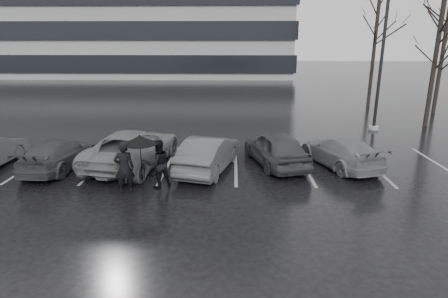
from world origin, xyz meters
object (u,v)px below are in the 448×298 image
Objects in this scene: car_west_b at (133,148)px; pedestrian_right at (159,164)px; pedestrian_left at (124,168)px; tree_north at (374,49)px; tree_east at (436,57)px; lamp_post at (383,48)px; tree_ne at (441,62)px; car_main at (275,148)px; car_east at (340,152)px; car_west_a at (209,153)px; car_west_c at (59,154)px.

pedestrian_right is at bearing 133.25° from car_west_b.
car_west_b is 2.92m from pedestrian_left.
tree_north is at bearing -143.77° from pedestrian_left.
pedestrian_right is 0.20× the size of tree_north.
pedestrian_right is 0.21× the size of tree_east.
car_west_b is 14.32m from lamp_post.
tree_ne is at bearing -172.63° from pedestrian_right.
pedestrian_right is at bearing -167.38° from pedestrian_left.
lamp_post is 1.42× the size of tree_ne.
tree_ne is (17.63, 14.56, 2.61)m from pedestrian_left.
pedestrian_left is 0.21× the size of tree_north.
tree_east is at bearing -158.45° from car_main.
pedestrian_right is at bearing -127.56° from tree_north.
car_main is 17.04m from tree_ne.
pedestrian_left is 23.02m from tree_ne.
pedestrian_left reaches higher than pedestrian_right.
tree_ne is (5.95, 5.08, -1.03)m from lamp_post.
car_east is 2.34× the size of pedestrian_left.
car_west_b is at bearing -13.75° from car_main.
tree_ne is 0.82× the size of tree_north.
car_west_a is 3.15m from car_west_b.
pedestrian_left is (-7.97, -2.99, 0.28)m from car_east.
car_west_a is at bearing -12.46° from car_east.
car_main is 0.99× the size of car_east.
car_west_c is 24.41m from tree_ne.
tree_ne reaches higher than pedestrian_right.
car_main is 0.48× the size of tree_north.
car_west_b is at bearing -18.73° from car_east.
tree_east reaches higher than car_west_b.
car_east is (8.41, 0.10, -0.13)m from car_west_b.
car_west_b is 21.70m from tree_ne.
car_main is at bearing -136.97° from tree_ne.
pedestrian_left is at bearing -5.25° from pedestrian_right.
tree_east is at bearing -122.01° from tree_ne.
car_west_c is 20.47m from tree_east.
car_main is at bearing -149.85° from car_west_a.
tree_north is (8.79, 14.47, 3.55)m from car_main.
pedestrian_left reaches higher than car_west_a.
lamp_post reaches higher than car_main.
car_west_a is at bearing -153.61° from pedestrian_left.
tree_ne is at bearing -40.60° from tree_north.
pedestrian_right reaches higher than car_west_c.
pedestrian_left is (-2.66, -2.34, 0.20)m from car_west_a.
tree_north is (2.45, 8.08, -0.28)m from lamp_post.
car_west_a is at bearing -164.87° from pedestrian_right.
car_west_c is at bearing -154.74° from lamp_post.
car_west_b is 0.66× the size of tree_east.
tree_north is at bearing -137.07° from car_main.
car_west_b reaches higher than car_west_a.
tree_east is 1.14× the size of tree_ne.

